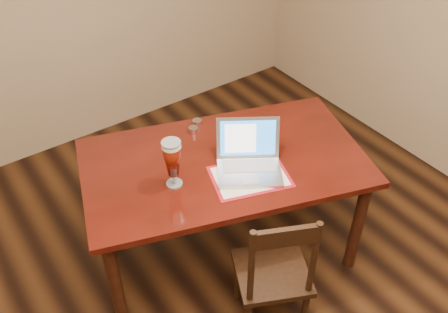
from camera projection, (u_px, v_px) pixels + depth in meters
room_shell at (264, 91)px, 1.64m from camera, size 4.51×5.01×2.71m
dining_table at (224, 171)px, 2.97m from camera, size 1.85×1.39×1.07m
dining_chair at (274, 274)px, 2.70m from camera, size 0.52×0.51×0.93m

